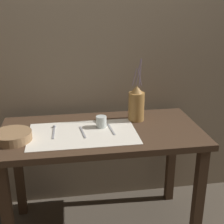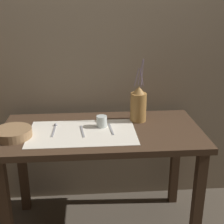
{
  "view_description": "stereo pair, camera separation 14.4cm",
  "coord_description": "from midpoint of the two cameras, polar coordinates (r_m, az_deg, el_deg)",
  "views": [
    {
      "loc": [
        -0.22,
        -1.83,
        1.57
      ],
      "look_at": [
        0.07,
        0.0,
        0.89
      ],
      "focal_mm": 50.0,
      "sensor_mm": 36.0,
      "label": 1
    },
    {
      "loc": [
        -0.08,
        -1.84,
        1.57
      ],
      "look_at": [
        0.07,
        0.0,
        0.89
      ],
      "focal_mm": 50.0,
      "sensor_mm": 36.0,
      "label": 2
    }
  ],
  "objects": [
    {
      "name": "linen_cloth",
      "position": [
        1.97,
        -3.36,
        -3.82
      ],
      "size": [
        0.67,
        0.41,
        0.0
      ],
      "color": "silver",
      "rests_on": "wooden_table"
    },
    {
      "name": "pitcher_with_flowers",
      "position": [
        2.13,
        6.77,
        1.26
      ],
      "size": [
        0.11,
        0.11,
        0.43
      ],
      "color": "olive",
      "rests_on": "wooden_table"
    },
    {
      "name": "glass_tumbler_near",
      "position": [
        2.04,
        0.13,
        -1.76
      ],
      "size": [
        0.07,
        0.07,
        0.07
      ],
      "color": "silver",
      "rests_on": "wooden_table"
    },
    {
      "name": "fork_inner",
      "position": [
        2.01,
        1.89,
        -3.18
      ],
      "size": [
        0.03,
        0.18,
        0.0
      ],
      "color": "#939399",
      "rests_on": "wooden_table"
    },
    {
      "name": "spoon_inner",
      "position": [
        2.05,
        -8.41,
        -2.8
      ],
      "size": [
        0.02,
        0.19,
        0.02
      ],
      "color": "#939399",
      "rests_on": "wooden_table"
    },
    {
      "name": "fork_outer",
      "position": [
        1.98,
        -3.37,
        -3.56
      ],
      "size": [
        0.03,
        0.18,
        0.0
      ],
      "color": "#939399",
      "rests_on": "wooden_table"
    },
    {
      "name": "wooden_table",
      "position": [
        2.06,
        0.05,
        -6.15
      ],
      "size": [
        1.29,
        0.65,
        0.77
      ],
      "color": "#422D1E",
      "rests_on": "ground_plane"
    },
    {
      "name": "wooden_bowl",
      "position": [
        1.97,
        -15.72,
        -3.78
      ],
      "size": [
        0.23,
        0.23,
        0.05
      ],
      "color": "#8E6B47",
      "rests_on": "wooden_table"
    },
    {
      "name": "stone_wall_back",
      "position": [
        2.3,
        -0.82,
        10.97
      ],
      "size": [
        7.0,
        0.06,
        2.4
      ],
      "color": "gray",
      "rests_on": "ground_plane"
    }
  ]
}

